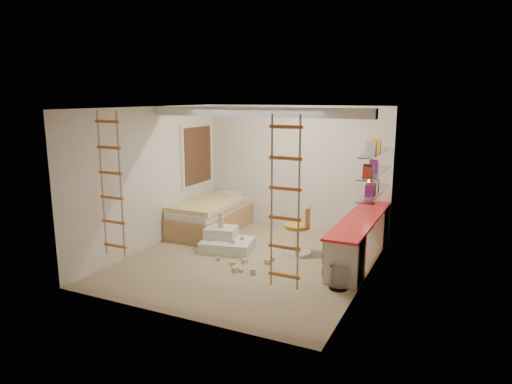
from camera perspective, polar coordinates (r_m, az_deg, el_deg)
The scene contains 15 objects.
floor at distance 7.97m, azimuth -0.93°, elevation -8.52°, with size 4.50×4.50×0.00m, color tan.
ceiling_beam at distance 7.75m, azimuth 0.00°, elevation 9.96°, with size 4.00×0.18×0.16m, color white.
window_frame at distance 9.83m, azimuth -7.45°, elevation 4.59°, with size 0.06×1.15×1.35m, color white.
window_blind at distance 9.81m, azimuth -7.25°, elevation 4.58°, with size 0.02×1.00×1.20m, color #4C2D1E.
rope_ladder_left at distance 6.91m, azimuth -17.64°, elevation 0.79°, with size 0.41×0.04×2.13m, color orange, non-canonical shape.
rope_ladder_right at distance 5.47m, azimuth 3.64°, elevation -1.48°, with size 0.41×0.04×2.13m, color orange, non-canonical shape.
waste_bin at distance 6.90m, azimuth 10.30°, elevation -10.49°, with size 0.28×0.28×0.35m, color white.
desk at distance 8.09m, azimuth 12.86°, elevation -5.50°, with size 0.56×2.80×0.75m.
shelves at distance 8.07m, azimuth 14.70°, elevation 2.37°, with size 0.25×1.80×0.71m.
bed at distance 9.58m, azimuth -5.67°, elevation -3.00°, with size 1.02×2.00×0.69m.
task_lamp at distance 8.84m, azimuth 14.14°, elevation 0.80°, with size 0.14×0.36×0.57m.
swivel_chair at distance 8.21m, azimuth 5.31°, elevation -5.56°, with size 0.62×0.62×0.89m.
play_platform at distance 8.46m, azimuth -3.81°, elevation -6.20°, with size 1.03×0.88×0.40m.
toy_blocks at distance 7.97m, azimuth -2.52°, elevation -7.04°, with size 1.26×1.06×0.67m.
books at distance 8.06m, azimuth 14.73°, elevation 2.93°, with size 0.14×0.70×0.92m.
Camera 1 is at (3.30, -6.71, 2.77)m, focal length 32.00 mm.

